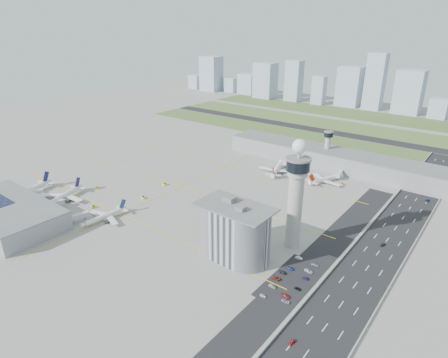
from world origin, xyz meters
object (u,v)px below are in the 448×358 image
Objects in this scene: airplane_near_c at (103,214)px; tug_5 at (342,184)px; tug_1 at (94,207)px; car_lot_5 at (299,258)px; airplane_far_a at (277,166)px; jet_bridge_near_0 at (23,197)px; car_lot_9 at (305,278)px; car_lot_1 at (272,286)px; car_hw_4 at (424,173)px; car_hw_2 at (427,200)px; airplane_near_a at (26,188)px; car_hw_0 at (292,342)px; airplane_near_b at (62,194)px; car_lot_7 at (286,296)px; tug_3 at (165,184)px; car_lot_8 at (298,289)px; tug_0 at (98,188)px; car_lot_0 at (263,296)px; secondary_tower at (327,145)px; jet_bridge_near_1 at (44,209)px; jet_bridge_near_2 at (67,222)px; car_lot_2 at (277,278)px; car_lot_10 at (309,271)px; tug_4 at (301,176)px; car_lot_11 at (315,265)px; car_lot_4 at (291,268)px; admin_building at (235,232)px; airplane_far_b at (327,176)px; car_lot_3 at (283,272)px; jet_bridge_far_1 at (341,173)px; jet_bridge_far_0 at (289,161)px; tug_2 at (143,197)px.

tug_5 is at bearing 149.89° from airplane_near_c.
car_lot_5 is (144.45, 32.89, -0.25)m from tug_1.
airplane_far_a reaches higher than jet_bridge_near_0.
car_lot_9 is at bearing -155.57° from tug_5.
car_lot_1 is 215.57m from car_hw_4.
car_hw_2 is at bearing -27.69° from car_lot_5.
airplane_near_a reaches higher than car_hw_0.
car_lot_7 is at bearing 73.37° from airplane_near_b.
tug_3 is 154.76m from car_lot_8.
tug_0 reaches higher than car_lot_0.
secondary_tower is 10.34× the size of tug_1.
jet_bridge_near_0 is 1.00× the size of jet_bridge_near_1.
car_lot_7 is at bearing -69.87° from jet_bridge_near_2.
tug_5 is at bearing 3.32° from car_lot_2.
car_lot_10 is 0.99× the size of car_hw_2.
secondary_tower reaches higher than tug_4.
car_lot_0 is 0.87× the size of car_hw_0.
car_hw_2 is (184.47, 157.86, -0.24)m from tug_1.
car_lot_5 is at bearing 78.30° from car_lot_11.
car_lot_11 is at bearing -58.34° from jet_bridge_near_2.
jet_bridge_near_0 is 3.64× the size of car_lot_1.
car_lot_4 is at bearing -149.02° from tug_4.
jet_bridge_near_0 reaches higher than car_lot_11.
admin_building is 8.94× the size of car_hw_2.
airplane_far_b is 9.55× the size of car_hw_4.
airplane_near_a reaches higher than jet_bridge_near_2.
car_lot_3 is (55.89, -128.71, -0.29)m from tug_4.
car_lot_2 reaches higher than car_lot_3.
secondary_tower is 2.28× the size of jet_bridge_far_1.
jet_bridge_far_0 is 167.19m from car_lot_4.
tug_1 is at bearing -139.43° from car_hw_2.
car_hw_0 is (26.00, -38.67, 0.08)m from car_lot_3.
car_hw_0 reaches higher than car_lot_4.
jet_bridge_near_2 is 253.41m from car_hw_2.
airplane_near_a is at bearing 106.37° from car_lot_10.
car_lot_11 is at bearing -37.88° from car_lot_4.
admin_building reaches higher than car_lot_2.
tug_2 is (42.34, 10.47, 0.06)m from tug_0.
tug_0 is (-136.80, -125.09, -4.19)m from airplane_far_b.
car_hw_0 is (81.89, -167.38, -0.21)m from tug_4.
airplane_near_c is at bearing -37.97° from jet_bridge_far_1.
admin_building is (21.99, -172.00, -3.50)m from secondary_tower.
airplane_near_b is at bearing 93.13° from car_lot_5.
airplane_near_a is 1.14× the size of airplane_far_a.
tug_4 is at bearing 36.23° from jet_bridge_far_0.
jet_bridge_near_1 is at bearing -44.97° from jet_bridge_far_1.
tug_3 is 137.12m from car_lot_5.
tug_4 is (144.72, 163.91, -5.46)m from airplane_near_a.
tug_3 is 200.22m from car_hw_2.
car_lot_2 is at bearing 1.99° from car_lot_0.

